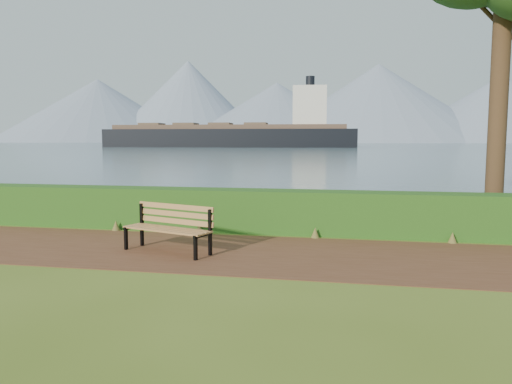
# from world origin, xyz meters

# --- Properties ---
(ground) EXTENTS (140.00, 140.00, 0.00)m
(ground) POSITION_xyz_m (0.00, 0.00, 0.00)
(ground) COLOR #4A621C
(ground) RESTS_ON ground
(path) EXTENTS (40.00, 3.40, 0.01)m
(path) POSITION_xyz_m (0.00, 0.30, 0.01)
(path) COLOR #532F1C
(path) RESTS_ON ground
(hedge) EXTENTS (32.00, 0.85, 1.00)m
(hedge) POSITION_xyz_m (0.00, 2.60, 0.50)
(hedge) COLOR #1C4413
(hedge) RESTS_ON ground
(water) EXTENTS (700.00, 510.00, 0.00)m
(water) POSITION_xyz_m (0.00, 260.00, 0.01)
(water) COLOR #43606D
(water) RESTS_ON ground
(mountains) EXTENTS (585.00, 190.00, 70.00)m
(mountains) POSITION_xyz_m (-9.17, 406.05, 27.70)
(mountains) COLOR slate
(mountains) RESTS_ON ground
(bench) EXTENTS (1.92, 1.12, 0.93)m
(bench) POSITION_xyz_m (-1.08, 0.13, 0.53)
(bench) COLOR black
(bench) RESTS_ON ground
(cargo_ship) EXTENTS (72.82, 16.29, 21.92)m
(cargo_ship) POSITION_xyz_m (-30.62, 131.89, 3.27)
(cargo_ship) COLOR black
(cargo_ship) RESTS_ON ground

